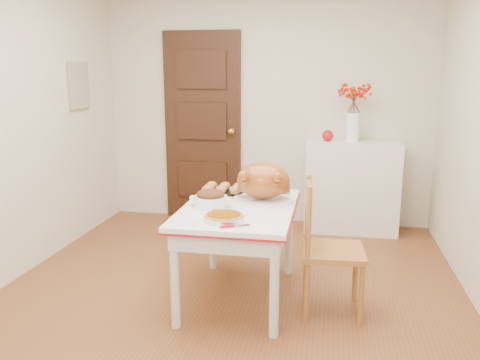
% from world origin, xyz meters
% --- Properties ---
extents(floor, '(3.50, 4.00, 0.00)m').
position_xyz_m(floor, '(0.00, 0.00, 0.00)').
color(floor, brown).
rests_on(floor, ground).
extents(wall_back, '(3.50, 0.00, 2.50)m').
position_xyz_m(wall_back, '(0.00, 2.00, 1.25)').
color(wall_back, beige).
rests_on(wall_back, ground).
extents(wall_front, '(3.50, 0.00, 2.50)m').
position_xyz_m(wall_front, '(0.00, -2.00, 1.25)').
color(wall_front, beige).
rests_on(wall_front, ground).
extents(door_back, '(0.85, 0.06, 2.06)m').
position_xyz_m(door_back, '(-0.70, 1.97, 1.03)').
color(door_back, '#34170C').
rests_on(door_back, ground).
extents(photo_board, '(0.03, 0.35, 0.45)m').
position_xyz_m(photo_board, '(-1.73, 1.20, 1.50)').
color(photo_board, tan).
rests_on(photo_board, ground).
extents(sideboard, '(0.93, 0.42, 0.93)m').
position_xyz_m(sideboard, '(0.93, 1.78, 0.47)').
color(sideboard, silver).
rests_on(sideboard, floor).
extents(kitchen_table, '(0.80, 1.17, 0.70)m').
position_xyz_m(kitchen_table, '(0.07, 0.04, 0.35)').
color(kitchen_table, white).
rests_on(kitchen_table, floor).
extents(chair_oak, '(0.44, 0.44, 0.93)m').
position_xyz_m(chair_oak, '(0.75, -0.06, 0.46)').
color(chair_oak, olive).
rests_on(chair_oak, floor).
extents(berry_vase, '(0.31, 0.31, 0.60)m').
position_xyz_m(berry_vase, '(0.91, 1.78, 1.24)').
color(berry_vase, white).
rests_on(berry_vase, sideboard).
extents(apple, '(0.12, 0.12, 0.12)m').
position_xyz_m(apple, '(0.67, 1.78, 0.99)').
color(apple, '#A40B14').
rests_on(apple, sideboard).
extents(turkey_platter, '(0.52, 0.46, 0.29)m').
position_xyz_m(turkey_platter, '(0.23, 0.20, 0.84)').
color(turkey_platter, '#A3551A').
rests_on(turkey_platter, kitchen_table).
extents(pumpkin_pie, '(0.34, 0.34, 0.05)m').
position_xyz_m(pumpkin_pie, '(0.04, -0.30, 0.72)').
color(pumpkin_pie, '#873D00').
rests_on(pumpkin_pie, kitchen_table).
extents(stuffing_dish, '(0.35, 0.31, 0.12)m').
position_xyz_m(stuffing_dish, '(-0.12, -0.00, 0.75)').
color(stuffing_dish, '#3A1E0B').
rests_on(stuffing_dish, kitchen_table).
extents(rolls_tray, '(0.32, 0.26, 0.08)m').
position_xyz_m(rolls_tray, '(-0.11, 0.35, 0.74)').
color(rolls_tray, '#A16D35').
rests_on(rolls_tray, kitchen_table).
extents(pie_server, '(0.20, 0.14, 0.01)m').
position_xyz_m(pie_server, '(0.14, -0.43, 0.70)').
color(pie_server, silver).
rests_on(pie_server, kitchen_table).
extents(carving_knife, '(0.21, 0.21, 0.01)m').
position_xyz_m(carving_knife, '(-0.04, -0.14, 0.70)').
color(carving_knife, silver).
rests_on(carving_knife, kitchen_table).
extents(drinking_glass, '(0.07, 0.07, 0.10)m').
position_xyz_m(drinking_glass, '(0.14, 0.52, 0.75)').
color(drinking_glass, white).
rests_on(drinking_glass, kitchen_table).
extents(shaker_pair, '(0.11, 0.07, 0.10)m').
position_xyz_m(shaker_pair, '(0.35, 0.46, 0.75)').
color(shaker_pair, white).
rests_on(shaker_pair, kitchen_table).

